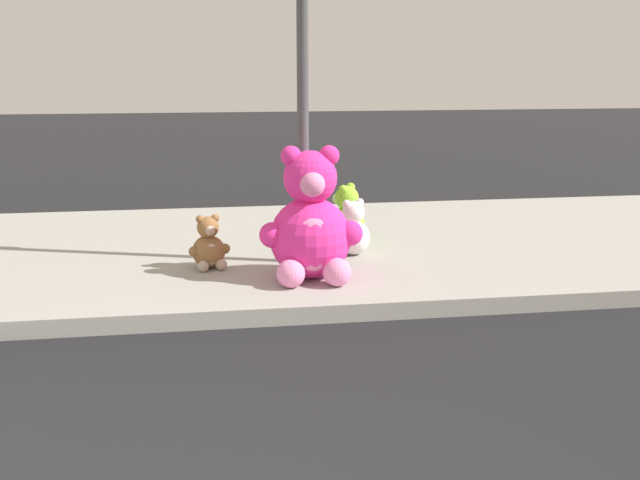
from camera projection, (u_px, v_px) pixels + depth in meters
sidewalk at (200, 253)px, 8.02m from camera, size 28.00×4.40×0.15m
sign_pole at (303, 84)px, 7.00m from camera, size 0.56×0.11×3.20m
plush_pink_large at (311, 226)px, 6.71m from camera, size 0.92×0.81×1.19m
plush_white at (352, 232)px, 7.63m from camera, size 0.41×0.41×0.57m
plush_lime at (345, 219)px, 8.13m from camera, size 0.46×0.45×0.64m
plush_brown at (209, 247)px, 7.12m from camera, size 0.39×0.36×0.51m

